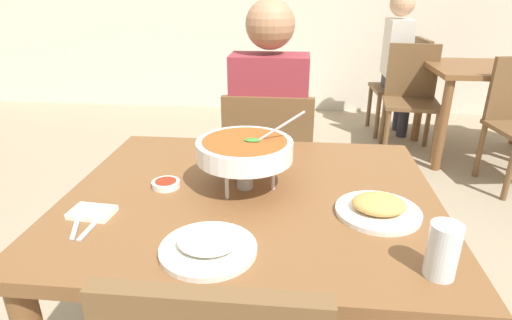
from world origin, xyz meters
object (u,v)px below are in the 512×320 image
curry_bowl (245,150)px  chair_bg_corner (411,92)px  drink_glass (442,253)px  appetizer_plate (378,208)px  dining_table_main (251,224)px  diner_main (270,121)px  sauce_dish (166,184)px  chair_bg_left (407,81)px  rice_plate (208,245)px  chair_diner_main (268,168)px  patron_bg_left (400,56)px  dining_table_far (492,83)px

curry_bowl → chair_bg_corner: curry_bowl is taller
curry_bowl → drink_glass: size_ratio=2.56×
appetizer_plate → curry_bowl: bearing=162.0°
dining_table_main → diner_main: size_ratio=0.88×
diner_main → sauce_dish: 0.83m
dining_table_main → chair_bg_left: 3.16m
rice_plate → sauce_dish: bearing=121.7°
curry_bowl → drink_glass: bearing=-38.8°
dining_table_main → sauce_dish: sauce_dish is taller
dining_table_main → diner_main: bearing=90.0°
appetizer_plate → chair_bg_corner: 2.68m
dining_table_main → drink_glass: bearing=-37.6°
chair_bg_left → rice_plate: bearing=-110.6°
dining_table_main → curry_bowl: curry_bowl is taller
chair_diner_main → drink_glass: chair_diner_main is taller
diner_main → appetizer_plate: 0.97m
sauce_dish → chair_diner_main: bearing=69.8°
appetizer_plate → drink_glass: size_ratio=1.85×
chair_diner_main → chair_bg_left: size_ratio=1.00×
chair_diner_main → diner_main: (0.00, 0.03, 0.24)m
chair_bg_left → patron_bg_left: 0.26m
drink_glass → curry_bowl: bearing=141.2°
chair_bg_corner → patron_bg_left: size_ratio=0.69×
diner_main → chair_bg_left: 2.44m
appetizer_plate → drink_glass: drink_glass is taller
chair_diner_main → patron_bg_left: (1.06, 2.15, 0.24)m
dining_table_main → chair_diner_main: bearing=90.0°
sauce_dish → patron_bg_left: patron_bg_left is taller
patron_bg_left → dining_table_far: bearing=-41.1°
dining_table_far → chair_bg_corner: (-0.59, 0.11, -0.11)m
diner_main → curry_bowl: size_ratio=3.94×
patron_bg_left → sauce_dish: bearing=-114.7°
sauce_dish → chair_bg_corner: chair_bg_corner is taller
chair_diner_main → sauce_dish: bearing=-110.2°
appetizer_plate → chair_bg_left: chair_bg_left is taller
rice_plate → chair_bg_left: chair_bg_left is taller
curry_bowl → chair_bg_corner: (1.11, 2.44, -0.38)m
curry_bowl → chair_bg_left: 3.15m
chair_bg_corner → patron_bg_left: bearing=94.0°
rice_plate → chair_bg_left: bearing=69.4°
dining_table_far → patron_bg_left: patron_bg_left is taller
diner_main → appetizer_plate: size_ratio=5.46×
chair_diner_main → sauce_dish: 0.84m
drink_glass → patron_bg_left: patron_bg_left is taller
dining_table_far → patron_bg_left: bearing=138.9°
chair_bg_left → dining_table_main: bearing=-111.4°
chair_bg_corner → sauce_dish: bearing=-119.0°
diner_main → appetizer_plate: diner_main is taller
sauce_dish → dining_table_far: 3.07m
diner_main → chair_bg_left: size_ratio=1.46×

